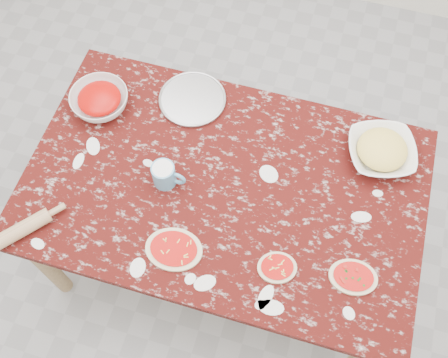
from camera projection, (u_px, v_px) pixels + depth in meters
ground at (224, 248)px, 2.75m from camera, size 4.00×4.00×0.00m
worktable at (224, 194)px, 2.15m from camera, size 1.60×1.00×0.75m
pizza_tray at (192, 100)px, 2.27m from camera, size 0.31×0.31×0.01m
sauce_bowl at (100, 101)px, 2.22m from camera, size 0.30×0.30×0.08m
cheese_bowl at (381, 152)px, 2.11m from camera, size 0.34×0.34×0.07m
flour_mug at (165, 175)px, 2.04m from camera, size 0.14×0.09×0.11m
pizza_left at (174, 249)px, 1.95m from camera, size 0.23×0.19×0.02m
pizza_mid at (277, 268)px, 1.91m from camera, size 0.18×0.16×0.02m
pizza_right at (353, 277)px, 1.90m from camera, size 0.19×0.16×0.02m
rolling_pin at (15, 233)px, 1.95m from camera, size 0.23×0.26×0.06m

